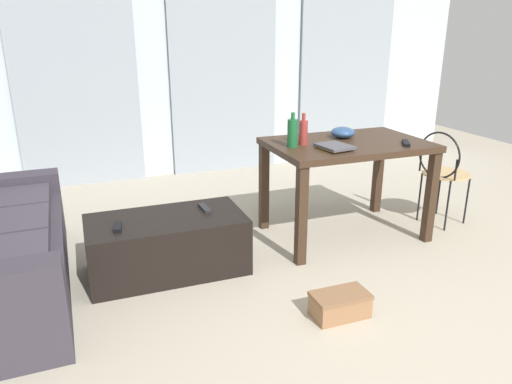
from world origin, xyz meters
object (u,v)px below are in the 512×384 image
object	(u,v)px
bottle_far	(293,133)
coffee_table	(167,244)
wire_chair	(443,167)
tv_remote_on_table	(406,143)
shoebox	(340,304)
bottle_near	(303,132)
bowl	(343,132)
tv_remote_primary	(117,227)
craft_table	(347,156)
book_stack	(334,147)
tv_remote_secondary	(205,208)

from	to	relation	value
bottle_far	coffee_table	bearing A→B (deg)	-173.22
coffee_table	wire_chair	bearing A→B (deg)	0.70
tv_remote_on_table	shoebox	xyz separation A→B (m)	(-1.00, -0.81, -0.73)
tv_remote_on_table	shoebox	bearing A→B (deg)	-110.04
bottle_near	bowl	size ratio (longest dim) A/B	1.24
bottle_far	bowl	distance (m)	0.54
tv_remote_on_table	shoebox	world-z (taller)	tv_remote_on_table
tv_remote_on_table	coffee_table	bearing A→B (deg)	-152.82
tv_remote_primary	shoebox	size ratio (longest dim) A/B	0.43
craft_table	book_stack	distance (m)	0.32
craft_table	bottle_near	world-z (taller)	bottle_near
craft_table	coffee_table	bearing A→B (deg)	-175.23
bottle_near	shoebox	size ratio (longest dim) A/B	0.70
tv_remote_primary	tv_remote_secondary	size ratio (longest dim) A/B	0.83
coffee_table	book_stack	size ratio (longest dim) A/B	3.84
coffee_table	bowl	distance (m)	1.67
tv_remote_on_table	tv_remote_primary	xyz separation A→B (m)	(-2.18, 0.05, -0.39)
tv_remote_on_table	tv_remote_secondary	xyz separation A→B (m)	(-1.56, 0.19, -0.39)
wire_chair	tv_remote_secondary	bearing A→B (deg)	179.13
wire_chair	bottle_far	size ratio (longest dim) A/B	3.20
book_stack	tv_remote_on_table	size ratio (longest dim) A/B	1.56
tv_remote_secondary	bottle_far	bearing A→B (deg)	1.05
wire_chair	bottle_near	size ratio (longest dim) A/B	3.45
tv_remote_secondary	shoebox	bearing A→B (deg)	-64.49
craft_table	bottle_near	bearing A→B (deg)	174.09
bottle_near	tv_remote_on_table	size ratio (longest dim) A/B	1.34
craft_table	wire_chair	size ratio (longest dim) A/B	1.48
craft_table	tv_remote_on_table	bearing A→B (deg)	-34.45
coffee_table	shoebox	distance (m)	1.27
coffee_table	craft_table	world-z (taller)	craft_table
shoebox	craft_table	bearing A→B (deg)	58.86
bowl	tv_remote_primary	xyz separation A→B (m)	(-1.85, -0.34, -0.42)
coffee_table	bottle_near	distance (m)	1.32
bottle_near	tv_remote_secondary	size ratio (longest dim) A/B	1.38
bottle_near	book_stack	size ratio (longest dim) A/B	0.86
tv_remote_secondary	bottle_near	bearing A→B (deg)	3.42
bowl	book_stack	size ratio (longest dim) A/B	0.70
craft_table	bowl	size ratio (longest dim) A/B	6.34
book_stack	shoebox	bearing A→B (deg)	-115.17
coffee_table	bottle_near	xyz separation A→B (m)	(1.12, 0.16, 0.69)
tv_remote_secondary	craft_table	bearing A→B (deg)	-0.62
coffee_table	craft_table	distance (m)	1.57
craft_table	bottle_far	bearing A→B (deg)	-179.44
coffee_table	shoebox	size ratio (longest dim) A/B	3.15
coffee_table	book_stack	distance (m)	1.40
bowl	coffee_table	bearing A→B (deg)	-170.30
bowl	tv_remote_on_table	world-z (taller)	bowl
tv_remote_primary	tv_remote_on_table	bearing A→B (deg)	6.53
tv_remote_primary	shoebox	bearing A→B (deg)	-28.30
craft_table	tv_remote_primary	bearing A→B (deg)	-173.61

